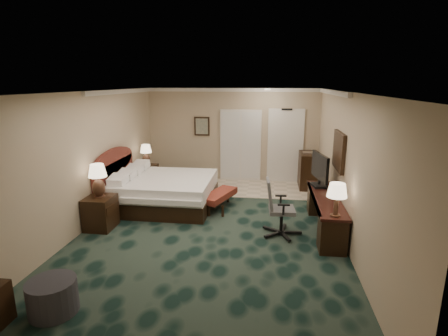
# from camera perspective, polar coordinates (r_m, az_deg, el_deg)

# --- Properties ---
(floor) EXTENTS (5.00, 7.50, 0.00)m
(floor) POSITION_cam_1_polar(r_m,az_deg,el_deg) (7.10, -2.06, -10.02)
(floor) COLOR black
(floor) RESTS_ON ground
(ceiling) EXTENTS (5.00, 7.50, 0.00)m
(ceiling) POSITION_cam_1_polar(r_m,az_deg,el_deg) (6.49, -2.27, 12.34)
(ceiling) COLOR white
(ceiling) RESTS_ON wall_back
(wall_back) EXTENTS (5.00, 0.00, 2.70)m
(wall_back) POSITION_cam_1_polar(r_m,az_deg,el_deg) (10.32, 1.37, 5.40)
(wall_back) COLOR tan
(wall_back) RESTS_ON ground
(wall_front) EXTENTS (5.00, 0.00, 2.70)m
(wall_front) POSITION_cam_1_polar(r_m,az_deg,el_deg) (3.25, -13.77, -14.60)
(wall_front) COLOR tan
(wall_front) RESTS_ON ground
(wall_left) EXTENTS (0.00, 7.50, 2.70)m
(wall_left) POSITION_cam_1_polar(r_m,az_deg,el_deg) (7.50, -21.36, 1.19)
(wall_left) COLOR tan
(wall_left) RESTS_ON ground
(wall_right) EXTENTS (0.00, 7.50, 2.70)m
(wall_right) POSITION_cam_1_polar(r_m,az_deg,el_deg) (6.72, 19.36, -0.03)
(wall_right) COLOR tan
(wall_right) RESTS_ON ground
(crown_molding) EXTENTS (5.00, 7.50, 0.10)m
(crown_molding) POSITION_cam_1_polar(r_m,az_deg,el_deg) (6.49, -2.27, 11.90)
(crown_molding) COLOR silver
(crown_molding) RESTS_ON wall_back
(tile_patch) EXTENTS (3.20, 1.70, 0.01)m
(tile_patch) POSITION_cam_1_polar(r_m,az_deg,el_deg) (9.73, 6.06, -3.33)
(tile_patch) COLOR #B6A890
(tile_patch) RESTS_ON ground
(headboard) EXTENTS (0.12, 2.00, 1.40)m
(headboard) POSITION_cam_1_polar(r_m,az_deg,el_deg) (8.48, -17.41, -1.61)
(headboard) COLOR #481C13
(headboard) RESTS_ON ground
(entry_door) EXTENTS (1.02, 0.06, 2.18)m
(entry_door) POSITION_cam_1_polar(r_m,az_deg,el_deg) (10.28, 9.97, 3.47)
(entry_door) COLOR silver
(entry_door) RESTS_ON ground
(closet_doors) EXTENTS (1.20, 0.06, 2.10)m
(closet_doors) POSITION_cam_1_polar(r_m,az_deg,el_deg) (10.30, 2.72, 3.69)
(closet_doors) COLOR silver
(closet_doors) RESTS_ON ground
(wall_art) EXTENTS (0.45, 0.06, 0.55)m
(wall_art) POSITION_cam_1_polar(r_m,az_deg,el_deg) (10.38, -3.63, 6.82)
(wall_art) COLOR #596960
(wall_art) RESTS_ON wall_back
(wall_mirror) EXTENTS (0.05, 0.95, 0.75)m
(wall_mirror) POSITION_cam_1_polar(r_m,az_deg,el_deg) (7.24, 18.26, 2.65)
(wall_mirror) COLOR white
(wall_mirror) RESTS_ON wall_right
(bed) EXTENTS (2.19, 2.03, 0.69)m
(bed) POSITION_cam_1_polar(r_m,az_deg,el_deg) (8.39, -9.49, -3.83)
(bed) COLOR white
(bed) RESTS_ON ground
(nightstand_near) EXTENTS (0.52, 0.60, 0.65)m
(nightstand_near) POSITION_cam_1_polar(r_m,az_deg,el_deg) (7.47, -19.52, -6.89)
(nightstand_near) COLOR black
(nightstand_near) RESTS_ON ground
(nightstand_far) EXTENTS (0.53, 0.60, 0.66)m
(nightstand_far) POSITION_cam_1_polar(r_m,az_deg,el_deg) (9.80, -12.51, -1.49)
(nightstand_far) COLOR black
(nightstand_far) RESTS_ON ground
(lamp_near) EXTENTS (0.45, 0.45, 0.67)m
(lamp_near) POSITION_cam_1_polar(r_m,az_deg,el_deg) (7.28, -19.86, -1.97)
(lamp_near) COLOR #321C15
(lamp_near) RESTS_ON nightstand_near
(lamp_far) EXTENTS (0.32, 0.32, 0.58)m
(lamp_far) POSITION_cam_1_polar(r_m,az_deg,el_deg) (9.67, -12.60, 2.07)
(lamp_far) COLOR #321C15
(lamp_far) RESTS_ON nightstand_far
(bed_bench) EXTENTS (0.77, 1.23, 0.39)m
(bed_bench) POSITION_cam_1_polar(r_m,az_deg,el_deg) (8.14, -0.82, -5.31)
(bed_bench) COLOR brown
(bed_bench) RESTS_ON ground
(ottoman) EXTENTS (0.69, 0.69, 0.44)m
(ottoman) POSITION_cam_1_polar(r_m,az_deg,el_deg) (5.21, -26.19, -18.33)
(ottoman) COLOR #2B2A31
(ottoman) RESTS_ON ground
(desk) EXTENTS (0.50, 2.34, 0.68)m
(desk) POSITION_cam_1_polar(r_m,az_deg,el_deg) (7.26, 16.11, -7.13)
(desk) COLOR black
(desk) RESTS_ON ground
(tv) EXTENTS (0.26, 0.92, 0.72)m
(tv) POSITION_cam_1_polar(r_m,az_deg,el_deg) (7.74, 15.36, -0.35)
(tv) COLOR black
(tv) RESTS_ON desk
(desk_lamp) EXTENTS (0.37, 0.37, 0.59)m
(desk_lamp) POSITION_cam_1_polar(r_m,az_deg,el_deg) (6.12, 17.89, -4.95)
(desk_lamp) COLOR #321C15
(desk_lamp) RESTS_ON desk
(desk_chair) EXTENTS (0.68, 0.65, 1.10)m
(desk_chair) POSITION_cam_1_polar(r_m,az_deg,el_deg) (6.77, 9.43, -6.39)
(desk_chair) COLOR #585858
(desk_chair) RESTS_ON ground
(minibar) EXTENTS (0.51, 0.92, 0.98)m
(minibar) POSITION_cam_1_polar(r_m,az_deg,el_deg) (9.94, 13.65, -0.39)
(minibar) COLOR black
(minibar) RESTS_ON ground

